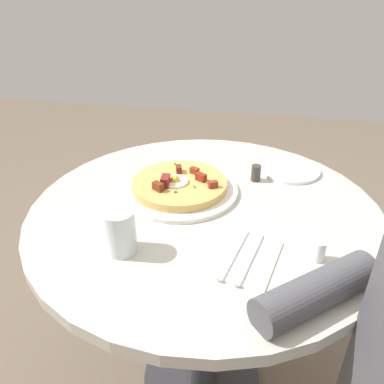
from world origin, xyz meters
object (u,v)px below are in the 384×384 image
(dining_table, at_px, (204,258))
(bread_plate, at_px, (289,169))
(salt_shaker, at_px, (319,251))
(pizza_plate, at_px, (180,190))
(water_glass, at_px, (120,232))
(breakfast_pizza, at_px, (179,184))
(fork, at_px, (250,258))
(knife, at_px, (234,253))
(pepper_shaker, at_px, (256,173))

(dining_table, height_order, bread_plate, bread_plate)
(salt_shaker, bearing_deg, pizza_plate, -122.94)
(pizza_plate, bearing_deg, water_glass, -13.86)
(pizza_plate, relative_size, water_glass, 3.19)
(breakfast_pizza, bearing_deg, dining_table, 53.80)
(breakfast_pizza, height_order, bread_plate, breakfast_pizza)
(fork, bearing_deg, water_glass, 107.26)
(pizza_plate, height_order, salt_shaker, salt_shaker)
(knife, xyz_separation_m, water_glass, (0.03, -0.24, 0.04))
(water_glass, xyz_separation_m, pepper_shaker, (-0.38, 0.27, -0.03))
(pizza_plate, relative_size, knife, 1.79)
(breakfast_pizza, height_order, fork, breakfast_pizza)
(pizza_plate, height_order, water_glass, water_glass)
(breakfast_pizza, relative_size, water_glass, 2.58)
(fork, xyz_separation_m, water_glass, (0.02, -0.28, 0.04))
(breakfast_pizza, relative_size, fork, 1.45)
(dining_table, distance_m, breakfast_pizza, 0.22)
(bread_plate, height_order, pepper_shaker, pepper_shaker)
(knife, height_order, pepper_shaker, pepper_shaker)
(water_glass, bearing_deg, fork, 94.13)
(bread_plate, xyz_separation_m, salt_shaker, (0.41, 0.05, 0.02))
(water_glass, bearing_deg, pizza_plate, 166.14)
(dining_table, xyz_separation_m, water_glass, (0.21, -0.15, 0.23))
(fork, xyz_separation_m, salt_shaker, (-0.03, 0.14, 0.02))
(fork, distance_m, knife, 0.04)
(fork, bearing_deg, breakfast_pizza, 52.62)
(fork, relative_size, knife, 1.00)
(dining_table, xyz_separation_m, breakfast_pizza, (-0.06, -0.08, 0.20))
(fork, xyz_separation_m, pepper_shaker, (-0.36, -0.01, 0.02))
(fork, height_order, salt_shaker, salt_shaker)
(dining_table, distance_m, fork, 0.30)
(bread_plate, xyz_separation_m, knife, (0.43, -0.13, 0.00))
(knife, bearing_deg, breakfast_pizza, 48.47)
(pepper_shaker, bearing_deg, salt_shaker, 23.59)
(salt_shaker, bearing_deg, fork, -78.27)
(bread_plate, distance_m, pepper_shaker, 0.13)
(breakfast_pizza, xyz_separation_m, water_glass, (0.27, -0.07, 0.03))
(pizza_plate, distance_m, knife, 0.30)
(breakfast_pizza, bearing_deg, bread_plate, 121.74)
(salt_shaker, height_order, pepper_shaker, same)
(pizza_plate, relative_size, fork, 1.79)
(dining_table, height_order, knife, knife)
(knife, distance_m, water_glass, 0.25)
(knife, bearing_deg, bread_plate, -3.36)
(fork, height_order, pepper_shaker, pepper_shaker)
(knife, bearing_deg, water_glass, 109.77)
(pepper_shaker, bearing_deg, pizza_plate, -62.48)
(dining_table, height_order, salt_shaker, salt_shaker)
(dining_table, xyz_separation_m, bread_plate, (-0.25, 0.22, 0.18))
(pizza_plate, xyz_separation_m, bread_plate, (-0.19, 0.30, -0.00))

